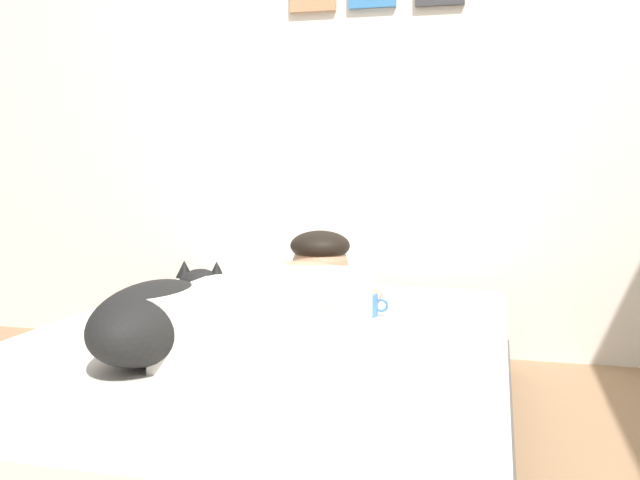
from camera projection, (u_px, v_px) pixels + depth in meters
back_wall at (375, 59)px, 3.00m from camera, size 3.80×0.12×2.50m
bed at (262, 390)px, 2.04m from camera, size 1.41×1.90×0.32m
pillow at (264, 284)px, 2.57m from camera, size 0.52×0.32×0.11m
person_lying at (289, 299)px, 2.02m from camera, size 0.43×0.92×0.27m
dog at (162, 317)px, 1.79m from camera, size 0.26×0.57×0.21m
coffee_cup at (365, 304)px, 2.29m from camera, size 0.12×0.09×0.07m
cell_phone at (269, 356)px, 1.79m from camera, size 0.07×0.14×0.01m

